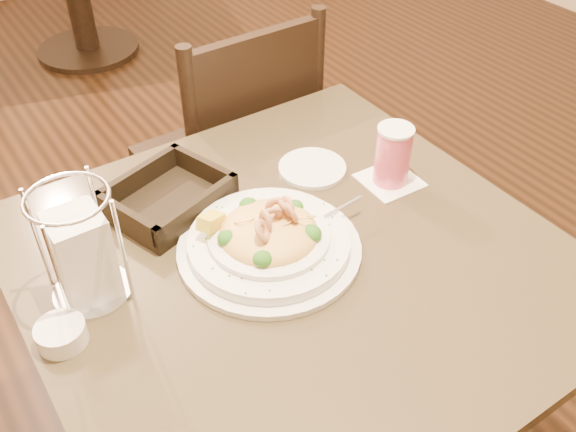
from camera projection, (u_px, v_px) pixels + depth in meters
main_table at (294, 342)px, 1.28m from camera, size 0.90×0.90×0.75m
dining_chair_near at (235, 157)px, 1.79m from camera, size 0.43×0.43×0.93m
pasta_bowl at (269, 239)px, 1.12m from camera, size 0.36×0.33×0.10m
drink_glass at (393, 156)px, 1.26m from camera, size 0.11×0.11×0.13m
bread_basket at (168, 199)px, 1.22m from camera, size 0.25×0.23×0.06m
napkin_caddy at (82, 254)px, 1.01m from camera, size 0.13×0.13×0.21m
side_plate at (312, 168)px, 1.32m from camera, size 0.15×0.15×0.01m
butter_ramekin at (61, 334)px, 0.97m from camera, size 0.08×0.08×0.03m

